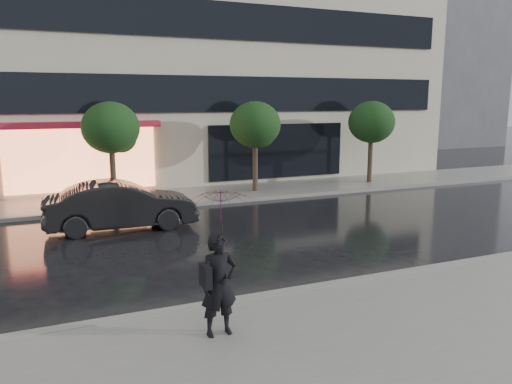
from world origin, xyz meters
TOP-DOWN VIEW (x-y plane):
  - ground at (0.00, 0.00)m, footprint 120.00×120.00m
  - sidewalk_near at (0.00, -3.25)m, footprint 60.00×4.50m
  - sidewalk_far at (0.00, 10.25)m, footprint 60.00×3.50m
  - curb_near at (0.00, -1.00)m, footprint 60.00×0.25m
  - curb_far at (0.00, 8.50)m, footprint 60.00×0.25m
  - office_building at (-0.00, 17.97)m, footprint 30.00×12.76m
  - bg_building_right at (26.00, 28.00)m, footprint 12.00×12.00m
  - tree_mid_west at (-2.94, 10.03)m, footprint 2.20×2.20m
  - tree_mid_east at (3.06, 10.03)m, footprint 2.20×2.20m
  - tree_far_east at (9.06, 10.03)m, footprint 2.20×2.20m
  - parked_car at (-3.28, 6.00)m, footprint 4.71×1.76m
  - pedestrian_with_umbrella at (-2.80, -2.28)m, footprint 1.05×1.07m

SIDE VIEW (x-z plane):
  - ground at x=0.00m, z-range 0.00..0.00m
  - sidewalk_near at x=0.00m, z-range 0.00..0.12m
  - sidewalk_far at x=0.00m, z-range 0.00..0.12m
  - curb_near at x=0.00m, z-range 0.00..0.14m
  - curb_far at x=0.00m, z-range 0.00..0.14m
  - parked_car at x=-3.28m, z-range 0.00..1.54m
  - pedestrian_with_umbrella at x=-2.80m, z-range 0.51..3.02m
  - tree_mid_west at x=-2.94m, z-range 0.93..4.92m
  - tree_mid_east at x=3.06m, z-range 0.93..4.92m
  - tree_far_east at x=9.06m, z-range 0.93..4.92m
  - bg_building_right at x=26.00m, z-range 0.00..16.00m
  - office_building at x=0.00m, z-range 0.00..18.00m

